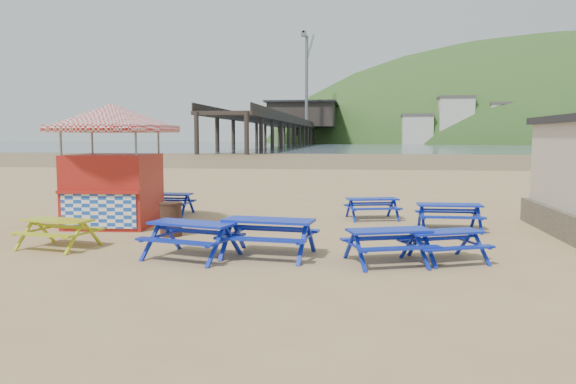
# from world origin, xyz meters

# --- Properties ---
(ground) EXTENTS (400.00, 400.00, 0.00)m
(ground) POSITION_xyz_m (0.00, 0.00, 0.00)
(ground) COLOR tan
(ground) RESTS_ON ground
(wet_sand) EXTENTS (400.00, 400.00, 0.00)m
(wet_sand) POSITION_xyz_m (0.00, 55.00, 0.00)
(wet_sand) COLOR olive
(wet_sand) RESTS_ON ground
(sea) EXTENTS (400.00, 400.00, 0.00)m
(sea) POSITION_xyz_m (0.00, 170.00, 0.01)
(sea) COLOR #475965
(sea) RESTS_ON ground
(picnic_table_blue_a) EXTENTS (1.71, 1.38, 0.71)m
(picnic_table_blue_a) POSITION_xyz_m (-4.58, 3.43, 0.36)
(picnic_table_blue_a) COLOR #141AB0
(picnic_table_blue_a) RESTS_ON ground
(picnic_table_blue_b) EXTENTS (1.83, 1.61, 0.66)m
(picnic_table_blue_b) POSITION_xyz_m (2.21, 3.23, 0.33)
(picnic_table_blue_b) COLOR #141AB0
(picnic_table_blue_b) RESTS_ON ground
(picnic_table_blue_c) EXTENTS (1.74, 1.41, 0.73)m
(picnic_table_blue_c) POSITION_xyz_m (4.28, 1.46, 0.36)
(picnic_table_blue_c) COLOR #141AB0
(picnic_table_blue_c) RESTS_ON ground
(picnic_table_blue_d) EXTENTS (2.17, 1.92, 0.77)m
(picnic_table_blue_d) POSITION_xyz_m (-1.75, -2.95, 0.39)
(picnic_table_blue_d) COLOR #141AB0
(picnic_table_blue_d) RESTS_ON ground
(picnic_table_blue_e) EXTENTS (2.02, 1.82, 0.70)m
(picnic_table_blue_e) POSITION_xyz_m (2.40, -2.96, 0.35)
(picnic_table_blue_e) COLOR #141AB0
(picnic_table_blue_e) RESTS_ON ground
(picnic_table_blue_f) EXTENTS (1.92, 1.76, 0.65)m
(picnic_table_blue_f) POSITION_xyz_m (3.55, -2.67, 0.33)
(picnic_table_blue_f) COLOR #141AB0
(picnic_table_blue_f) RESTS_ON ground
(picnic_table_yellow) EXTENTS (1.83, 1.59, 0.68)m
(picnic_table_yellow) POSITION_xyz_m (-5.15, -2.31, 0.34)
(picnic_table_yellow) COLOR gold
(picnic_table_yellow) RESTS_ON ground
(ice_cream_kiosk) EXTENTS (4.19, 4.19, 3.53)m
(ice_cream_kiosk) POSITION_xyz_m (-5.29, 1.04, 2.22)
(ice_cream_kiosk) COLOR maroon
(ice_cream_kiosk) RESTS_ON ground
(litter_bin) EXTENTS (0.60, 0.60, 0.88)m
(litter_bin) POSITION_xyz_m (-3.07, -0.45, 0.45)
(litter_bin) COLOR #341B14
(litter_bin) RESTS_ON ground
(pier) EXTENTS (24.00, 220.00, 39.29)m
(pier) POSITION_xyz_m (-17.99, 178.23, 5.46)
(pier) COLOR black
(pier) RESTS_ON ground
(headland_town) EXTENTS (264.00, 144.00, 108.00)m
(headland_town) POSITION_xyz_m (90.00, 229.68, -9.91)
(headland_town) COLOR #2D4C1E
(headland_town) RESTS_ON ground
(picnic_table_blue_g) EXTENTS (2.13, 1.80, 0.81)m
(picnic_table_blue_g) POSITION_xyz_m (-0.14, -2.59, 0.41)
(picnic_table_blue_g) COLOR #141AB0
(picnic_table_blue_g) RESTS_ON ground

